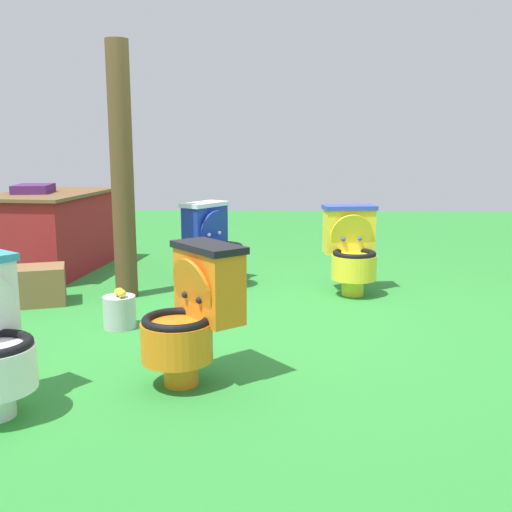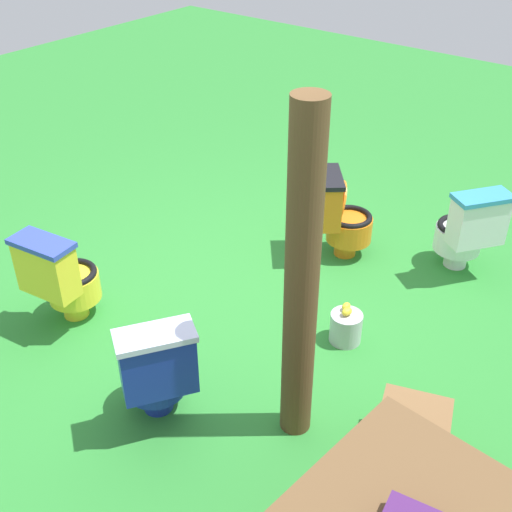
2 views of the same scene
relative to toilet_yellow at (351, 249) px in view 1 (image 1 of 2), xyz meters
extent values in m
plane|color=#2D8433|center=(-0.92, 0.83, -0.37)|extent=(14.00, 14.00, 0.00)
cylinder|color=yellow|center=(-0.07, -0.01, -0.30)|extent=(0.20, 0.20, 0.14)
cylinder|color=yellow|center=(-0.09, -0.01, -0.13)|extent=(0.42, 0.42, 0.20)
torus|color=black|center=(-0.09, -0.01, -0.02)|extent=(0.40, 0.40, 0.04)
cylinder|color=#3347B2|center=(-0.09, -0.01, -0.07)|extent=(0.27, 0.27, 0.01)
cube|color=yellow|center=(0.11, 0.01, 0.13)|extent=(0.25, 0.43, 0.37)
cube|color=#3347B2|center=(0.11, 0.01, 0.33)|extent=(0.27, 0.46, 0.04)
cube|color=#8CE0E5|center=(0.01, 0.00, 0.18)|extent=(0.02, 0.11, 0.08)
cylinder|color=yellow|center=(0.01, 0.00, 0.12)|extent=(0.14, 0.36, 0.35)
sphere|color=#3347B2|center=(0.01, -0.07, 0.08)|extent=(0.04, 0.04, 0.04)
sphere|color=#3347B2|center=(-0.01, 0.07, 0.08)|extent=(0.04, 0.04, 0.04)
cylinder|color=#192D9E|center=(0.21, 1.11, -0.30)|extent=(0.25, 0.25, 0.14)
cylinder|color=#192D9E|center=(0.19, 1.09, -0.13)|extent=(0.51, 0.51, 0.20)
torus|color=black|center=(0.19, 1.09, -0.02)|extent=(0.49, 0.49, 0.04)
cylinder|color=silver|center=(0.19, 1.09, -0.07)|extent=(0.33, 0.33, 0.01)
cube|color=#192D9E|center=(0.31, 1.26, 0.13)|extent=(0.45, 0.38, 0.37)
cube|color=silver|center=(0.31, 1.26, 0.33)|extent=(0.48, 0.42, 0.04)
cube|color=#8CE0E5|center=(0.25, 1.17, 0.18)|extent=(0.10, 0.07, 0.08)
cylinder|color=#192D9E|center=(0.25, 1.18, 0.12)|extent=(0.34, 0.27, 0.35)
sphere|color=silver|center=(0.31, 1.13, 0.08)|extent=(0.04, 0.04, 0.04)
sphere|color=silver|center=(0.19, 1.21, 0.08)|extent=(0.04, 0.04, 0.04)
cylinder|color=orange|center=(-1.97, 1.10, -0.30)|extent=(0.25, 0.25, 0.14)
cylinder|color=orange|center=(-1.98, 1.12, -0.13)|extent=(0.52, 0.52, 0.20)
torus|color=black|center=(-1.98, 1.12, -0.02)|extent=(0.50, 0.50, 0.04)
cylinder|color=black|center=(-1.98, 1.12, -0.07)|extent=(0.34, 0.34, 0.01)
cube|color=orange|center=(-1.86, 0.96, 0.13)|extent=(0.44, 0.41, 0.37)
cube|color=black|center=(-1.86, 0.96, 0.33)|extent=(0.47, 0.44, 0.04)
cube|color=#8CE0E5|center=(-1.92, 1.04, 0.18)|extent=(0.09, 0.08, 0.08)
cylinder|color=orange|center=(-1.92, 1.04, 0.12)|extent=(0.33, 0.29, 0.35)
sphere|color=black|center=(-1.98, 1.00, 0.08)|extent=(0.04, 0.04, 0.04)
sphere|color=black|center=(-1.87, 1.09, 0.08)|extent=(0.04, 0.04, 0.04)
cube|color=maroon|center=(0.76, 2.83, 0.00)|extent=(1.47, 0.93, 0.74)
cube|color=brown|center=(0.76, 2.83, 0.38)|extent=(1.53, 0.99, 0.03)
cube|color=#4C2360|center=(0.69, 2.94, 0.44)|extent=(0.48, 0.38, 0.08)
cylinder|color=brown|center=(-0.19, 1.85, 0.63)|extent=(0.18, 0.18, 2.02)
cube|color=brown|center=(-0.45, 2.46, -0.23)|extent=(0.44, 0.47, 0.30)
cylinder|color=#B7B7BF|center=(-1.03, 1.68, -0.26)|extent=(0.22, 0.22, 0.22)
ellipsoid|color=yellow|center=(-1.07, 1.64, -0.12)|extent=(0.07, 0.05, 0.05)
ellipsoid|color=yellow|center=(-1.03, 1.68, -0.12)|extent=(0.07, 0.05, 0.05)
ellipsoid|color=yellow|center=(-1.02, 1.67, -0.12)|extent=(0.07, 0.05, 0.05)
camera|label=1|loc=(-4.87, 0.58, 0.87)|focal=41.62mm
camera|label=2|loc=(2.06, 3.31, 2.58)|focal=45.65mm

